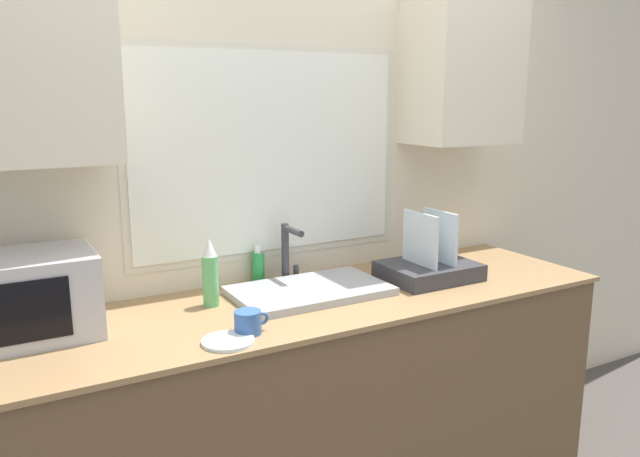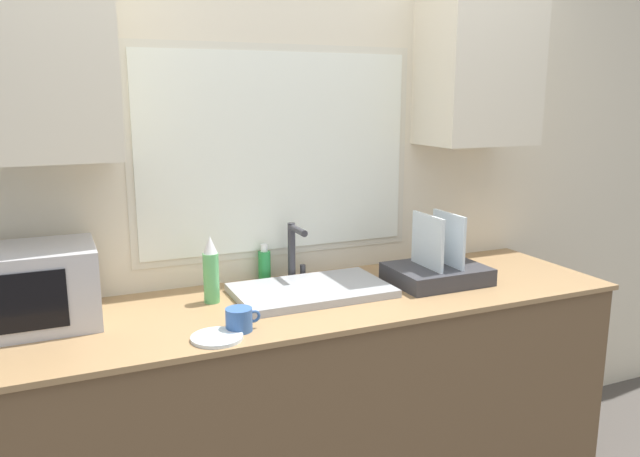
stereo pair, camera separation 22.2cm
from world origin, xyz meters
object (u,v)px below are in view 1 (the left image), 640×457
Objects in this scene: faucet at (288,248)px; mug_near_sink at (248,322)px; soap_bottle at (258,266)px; microwave at (30,296)px; spray_bottle at (210,274)px; dish_rack at (429,267)px.

faucet is 0.60m from mug_near_sink.
soap_bottle is (-0.11, 0.05, -0.07)m from faucet.
microwave reaches higher than faucet.
spray_bottle is at bearing 92.09° from mug_near_sink.
soap_bottle is at bearing 34.02° from spray_bottle.
dish_rack reaches higher than microwave.
mug_near_sink is (0.62, -0.33, -0.10)m from microwave.
dish_rack is at bearing 12.31° from mug_near_sink.
faucet is 0.60m from dish_rack.
dish_rack is at bearing -25.38° from faucet.
microwave is 0.90m from soap_bottle.
dish_rack reaches higher than mug_near_sink.
mug_near_sink is (-0.37, -0.45, -0.10)m from faucet.
soap_bottle is at bearing 154.69° from dish_rack.
faucet reaches higher than soap_bottle.
microwave is 1.05× the size of dish_rack.
soap_bottle is 1.33× the size of mug_near_sink.
spray_bottle is (-0.39, -0.13, -0.02)m from faucet.
spray_bottle is 0.33m from mug_near_sink.
dish_rack is at bearing -4.80° from microwave.
microwave is at bearing 152.05° from mug_near_sink.
faucet is 1.55× the size of soap_bottle.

